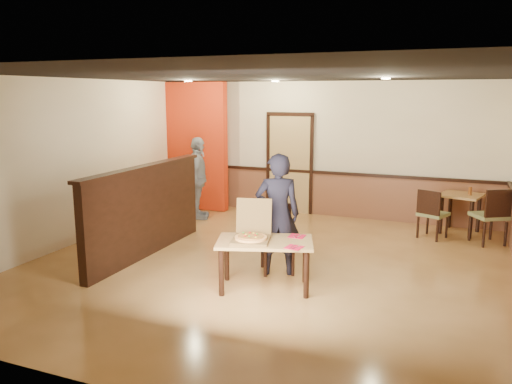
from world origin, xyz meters
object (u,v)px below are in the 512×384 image
diner_chair (277,235)px  diner (278,215)px  side_chair_right (492,214)px  condiment (470,191)px  side_chair_left (432,212)px  passerby (198,178)px  pizza_box (251,235)px  main_table (265,248)px  side_table (461,203)px

diner_chair → diner: (0.06, -0.14, 0.34)m
side_chair_right → condiment: (-0.35, 0.56, 0.27)m
diner_chair → side_chair_right: side_chair_right is taller
side_chair_left → diner: diner is taller
diner_chair → side_chair_left: (2.01, 2.54, -0.04)m
diner_chair → side_chair_left: diner_chair is taller
passerby → side_chair_left: bearing=-109.5°
side_chair_left → pizza_box: pizza_box is taller
side_chair_left → diner: size_ratio=0.51×
side_chair_left → condiment: 0.89m
pizza_box → condiment: size_ratio=4.36×
diner → condiment: (2.56, 3.24, -0.06)m
condiment → side_chair_left: bearing=-137.6°
diner → passerby: (-2.59, 2.45, -0.03)m
side_chair_left → pizza_box: size_ratio=1.35×
side_chair_left → side_chair_right: side_chair_right is taller
side_chair_left → condiment: (0.61, 0.56, 0.32)m
main_table → passerby: bearing=112.8°
pizza_box → passerby: bearing=114.7°
main_table → side_chair_left: bearing=41.8°
side_chair_right → pizza_box: 4.52m
diner_chair → side_chair_right: bearing=13.3°
condiment → diner_chair: bearing=-130.2°
side_chair_right → condiment: bearing=-89.2°
side_table → main_table: bearing=-121.6°
main_table → condiment: bearing=38.7°
main_table → side_chair_left: 3.80m
side_table → pizza_box: bearing=-123.0°
side_chair_left → passerby: bearing=26.6°
side_chair_right → diner: diner is taller
diner → diner_chair: bearing=-91.1°
side_table → condiment: condiment is taller
side_chair_right → diner: bearing=11.3°
side_table → diner: size_ratio=0.48×
passerby → diner_chair: bearing=-154.6°
side_table → condiment: size_ratio=5.58×
side_chair_right → side_table: bearing=-82.7°
passerby → pizza_box: (2.46, -3.11, -0.11)m
pizza_box → diner: bearing=65.0°
passerby → condiment: bearing=-103.6°
diner → passerby: diner is taller
passerby → side_chair_right: bearing=-110.0°
diner_chair → passerby: (-2.54, 2.31, 0.31)m
side_table → diner_chair: bearing=-128.3°
diner → main_table: bearing=70.2°
diner_chair → side_table: diner_chair is taller
diner_chair → side_chair_right: 3.91m
main_table → side_chair_left: size_ratio=1.57×
diner_chair → main_table: bearing=-109.9°
side_chair_left → side_table: size_ratio=1.06×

